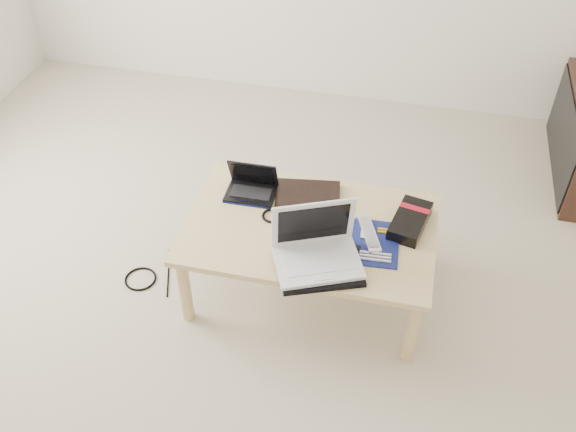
% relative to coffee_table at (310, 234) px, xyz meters
% --- Properties ---
extents(ground, '(4.00, 4.00, 0.00)m').
position_rel_coffee_table_xyz_m(ground, '(-0.37, -0.23, -0.35)').
color(ground, beige).
rests_on(ground, ground).
extents(coffee_table, '(1.10, 0.70, 0.40)m').
position_rel_coffee_table_xyz_m(coffee_table, '(0.00, 0.00, 0.00)').
color(coffee_table, '#DFC086').
rests_on(coffee_table, ground).
extents(book, '(0.33, 0.28, 0.03)m').
position_rel_coffee_table_xyz_m(book, '(-0.05, 0.17, 0.06)').
color(book, black).
rests_on(book, coffee_table).
extents(netbook, '(0.23, 0.17, 0.16)m').
position_rel_coffee_table_xyz_m(netbook, '(-0.31, 0.17, 0.08)').
color(netbook, black).
rests_on(netbook, coffee_table).
extents(tablet, '(0.28, 0.25, 0.01)m').
position_rel_coffee_table_xyz_m(tablet, '(0.02, 0.05, 0.05)').
color(tablet, black).
rests_on(tablet, coffee_table).
extents(remote, '(0.14, 0.24, 0.02)m').
position_rel_coffee_table_xyz_m(remote, '(0.26, 0.00, 0.06)').
color(remote, silver).
rests_on(remote, coffee_table).
extents(neoprene_sleeve, '(0.40, 0.35, 0.02)m').
position_rel_coffee_table_xyz_m(neoprene_sleeve, '(0.09, -0.25, 0.06)').
color(neoprene_sleeve, black).
rests_on(neoprene_sleeve, coffee_table).
extents(white_laptop, '(0.42, 0.36, 0.25)m').
position_rel_coffee_table_xyz_m(white_laptop, '(0.07, -0.20, 0.12)').
color(white_laptop, silver).
rests_on(white_laptop, neoprene_sleeve).
extents(motherboard, '(0.24, 0.30, 0.01)m').
position_rel_coffee_table_xyz_m(motherboard, '(0.28, -0.04, 0.05)').
color(motherboard, '#0B154C').
rests_on(motherboard, coffee_table).
extents(gpu_box, '(0.19, 0.29, 0.06)m').
position_rel_coffee_table_xyz_m(gpu_box, '(0.43, 0.10, 0.08)').
color(gpu_box, black).
rests_on(gpu_box, coffee_table).
extents(cable_coil, '(0.12, 0.12, 0.01)m').
position_rel_coffee_table_xyz_m(cable_coil, '(-0.18, 0.03, 0.05)').
color(cable_coil, black).
rests_on(cable_coil, coffee_table).
extents(floor_cable_coil, '(0.17, 0.17, 0.01)m').
position_rel_coffee_table_xyz_m(floor_cable_coil, '(-0.81, -0.14, -0.35)').
color(floor_cable_coil, black).
rests_on(floor_cable_coil, ground).
extents(floor_cable_trail, '(0.11, 0.30, 0.01)m').
position_rel_coffee_table_xyz_m(floor_cable_trail, '(-0.69, -0.06, -0.35)').
color(floor_cable_trail, black).
rests_on(floor_cable_trail, ground).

